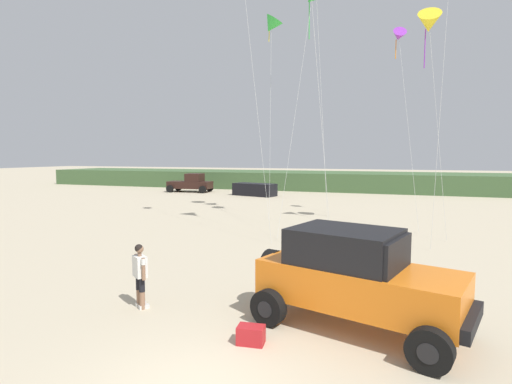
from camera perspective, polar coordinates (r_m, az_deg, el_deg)
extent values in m
cube|color=#426038|center=(46.67, 20.97, 1.29)|extent=(90.00, 8.70, 1.96)
cube|color=orange|center=(9.52, 14.37, -12.72)|extent=(4.74, 3.00, 0.90)
cube|color=orange|center=(8.98, 24.48, -11.67)|extent=(1.53, 1.93, 0.12)
cube|color=black|center=(9.43, 12.49, -7.51)|extent=(2.70, 2.33, 0.80)
cube|color=black|center=(9.05, 19.56, -8.49)|extent=(0.56, 1.63, 0.72)
cube|color=black|center=(9.10, 28.36, -15.87)|extent=(0.70, 1.79, 0.28)
cylinder|color=black|center=(10.52, 2.33, -10.26)|extent=(0.50, 0.83, 0.77)
cylinder|color=black|center=(10.23, 26.01, -15.31)|extent=(0.89, 0.52, 0.84)
cylinder|color=black|center=(10.23, 26.01, -15.31)|extent=(0.45, 0.41, 0.38)
cylinder|color=black|center=(8.36, 23.45, -19.98)|extent=(0.89, 0.52, 0.84)
cylinder|color=black|center=(8.36, 23.45, -19.98)|extent=(0.45, 0.41, 0.38)
cylinder|color=black|center=(11.29, 7.76, -12.87)|extent=(0.89, 0.52, 0.84)
cylinder|color=black|center=(11.29, 7.76, -12.87)|extent=(0.45, 0.41, 0.38)
cylinder|color=black|center=(9.62, 1.76, -16.10)|extent=(0.89, 0.52, 0.84)
cylinder|color=black|center=(9.62, 1.76, -16.10)|extent=(0.45, 0.41, 0.38)
cylinder|color=#8C664C|center=(11.17, -16.27, -14.17)|extent=(0.14, 0.14, 0.49)
cylinder|color=black|center=(11.05, -16.33, -12.25)|extent=(0.15, 0.15, 0.36)
cube|color=silver|center=(11.25, -16.05, -15.09)|extent=(0.24, 0.28, 0.10)
cylinder|color=#8C664C|center=(10.98, -15.87, -14.52)|extent=(0.14, 0.14, 0.49)
cylinder|color=black|center=(10.85, -15.92, -12.56)|extent=(0.15, 0.15, 0.36)
cube|color=silver|center=(11.06, -15.64, -15.45)|extent=(0.24, 0.28, 0.10)
cube|color=silver|center=(10.82, -16.19, -10.13)|extent=(0.48, 0.44, 0.54)
cylinder|color=#8C664C|center=(11.06, -16.64, -9.86)|extent=(0.09, 0.09, 0.56)
cylinder|color=silver|center=(11.01, -16.67, -8.91)|extent=(0.11, 0.11, 0.16)
cylinder|color=#8C664C|center=(10.60, -15.71, -10.51)|extent=(0.09, 0.09, 0.56)
cylinder|color=silver|center=(10.55, -15.73, -9.51)|extent=(0.11, 0.11, 0.16)
cylinder|color=#8C664C|center=(10.75, -16.23, -8.53)|extent=(0.10, 0.10, 0.08)
sphere|color=#8C664C|center=(10.71, -16.25, -7.78)|extent=(0.21, 0.21, 0.21)
sphere|color=black|center=(10.70, -16.33, -7.68)|extent=(0.21, 0.21, 0.21)
cube|color=#B21E23|center=(8.86, -0.73, -19.66)|extent=(0.60, 0.42, 0.38)
cube|color=black|center=(43.43, -9.37, 1.01)|extent=(4.75, 2.31, 0.76)
cube|color=black|center=(43.16, -8.72, 2.06)|extent=(1.76, 1.94, 0.84)
cylinder|color=black|center=(43.73, -6.59, 0.58)|extent=(0.78, 0.33, 0.76)
cylinder|color=black|center=(41.78, -7.62, 0.35)|extent=(0.78, 0.33, 0.76)
cylinder|color=black|center=(45.18, -10.98, 0.66)|extent=(0.78, 0.33, 0.76)
cylinder|color=black|center=(43.29, -12.17, 0.45)|extent=(0.78, 0.33, 0.76)
cube|color=black|center=(38.87, -0.21, 0.35)|extent=(4.50, 2.72, 1.20)
cylinder|color=silver|center=(19.62, 24.90, 12.99)|extent=(0.66, 3.45, 13.36)
cylinder|color=silver|center=(19.61, -0.35, 16.07)|extent=(2.74, 2.93, 15.10)
cylinder|color=silver|center=(22.54, 9.27, 13.57)|extent=(1.65, 4.08, 14.32)
cone|color=green|center=(27.74, 2.20, 22.62)|extent=(1.73, 1.51, 1.52)
cylinder|color=yellow|center=(27.60, 1.88, 21.32)|extent=(0.05, 0.13, 0.76)
cylinder|color=silver|center=(24.41, 2.06, 10.43)|extent=(1.23, 4.19, 12.16)
cylinder|color=silver|center=(17.35, 8.87, 14.68)|extent=(1.84, 3.17, 13.47)
cone|color=yellow|center=(23.73, 23.39, 21.23)|extent=(1.34, 1.65, 1.66)
cylinder|color=purple|center=(23.39, 22.88, 18.26)|extent=(0.05, 0.08, 1.94)
cylinder|color=silver|center=(21.36, 24.39, 8.58)|extent=(0.94, 2.98, 10.57)
cylinder|color=green|center=(24.36, 7.58, 23.06)|extent=(0.05, 0.10, 2.03)
cylinder|color=silver|center=(20.98, 5.72, 11.81)|extent=(0.52, 4.88, 12.56)
cone|color=purple|center=(27.11, 19.66, 20.21)|extent=(0.92, 1.08, 1.11)
cylinder|color=orange|center=(26.91, 19.27, 18.62)|extent=(0.05, 0.22, 1.17)
cylinder|color=silver|center=(23.85, 20.81, 8.83)|extent=(1.29, 4.74, 11.01)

